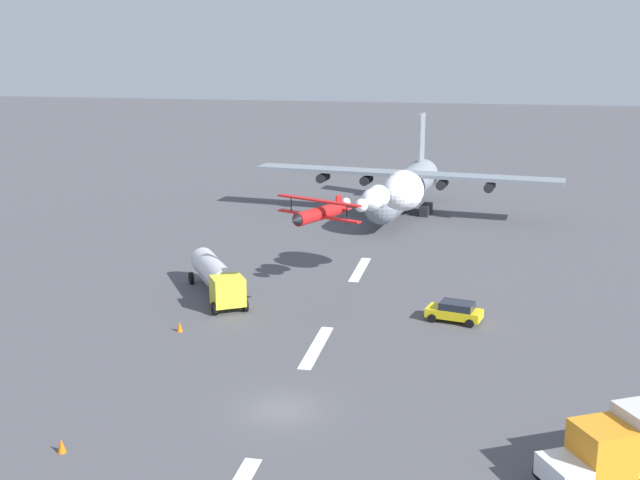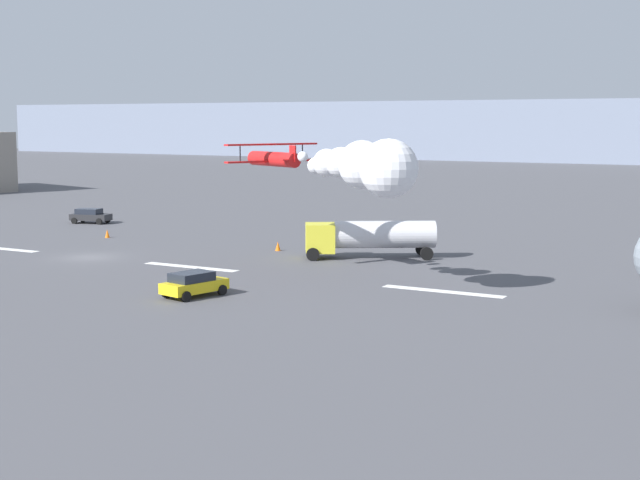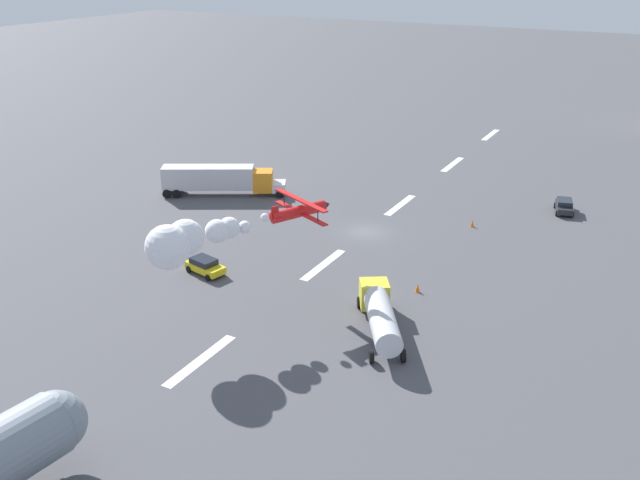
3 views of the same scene
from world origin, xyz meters
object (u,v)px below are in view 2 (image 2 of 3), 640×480
stunt_biplane_red (361,165)px  airport_staff_sedan (90,215)px  fuel_tanker_truck (368,236)px  traffic_cone_near (107,234)px  followme_car_yellow (194,284)px  traffic_cone_far (278,246)px

stunt_biplane_red → airport_staff_sedan: stunt_biplane_red is taller
fuel_tanker_truck → airport_staff_sedan: 36.73m
airport_staff_sedan → traffic_cone_near: (9.68, -8.08, -0.44)m
fuel_tanker_truck → airport_staff_sedan: bearing=167.9°
airport_staff_sedan → followme_car_yellow: bearing=-38.6°
fuel_tanker_truck → traffic_cone_far: (-8.27, 0.06, -1.38)m
traffic_cone_far → fuel_tanker_truck: bearing=-0.4°
followme_car_yellow → airport_staff_sedan: bearing=141.4°
followme_car_yellow → airport_staff_sedan: size_ratio=1.00×
airport_staff_sedan → traffic_cone_far: 28.67m
stunt_biplane_red → traffic_cone_far: 21.09m
followme_car_yellow → traffic_cone_near: size_ratio=5.79×
fuel_tanker_truck → traffic_cone_near: bearing=-179.1°
stunt_biplane_red → traffic_cone_far: size_ratio=21.49×
fuel_tanker_truck → stunt_biplane_red: bearing=-65.4°
followme_car_yellow → airport_staff_sedan: same height
airport_staff_sedan → traffic_cone_far: (27.64, -7.61, -0.44)m
fuel_tanker_truck → followme_car_yellow: 19.38m
stunt_biplane_red → fuel_tanker_truck: stunt_biplane_red is taller
followme_car_yellow → fuel_tanker_truck: bearing=83.5°
stunt_biplane_red → traffic_cone_far: stunt_biplane_red is taller
traffic_cone_far → stunt_biplane_red: bearing=-43.0°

